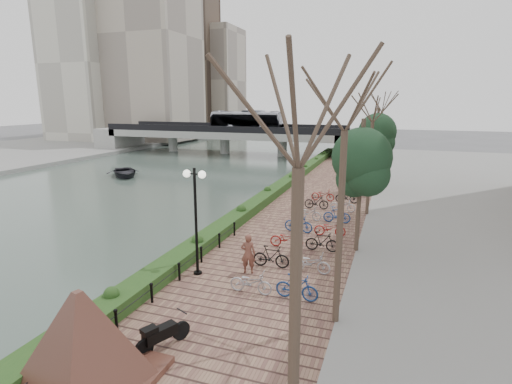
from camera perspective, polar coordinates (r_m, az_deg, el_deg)
The scene contains 14 objects.
ground at distance 16.15m, azimuth -20.87°, elevation -16.89°, with size 220.00×220.00×0.00m, color #59595B.
river_water at distance 43.81m, azimuth -15.03°, elevation 2.19°, with size 30.00×130.00×0.02m, color #3F4F47.
promenade at distance 29.48m, azimuth 7.96°, elevation -2.08°, with size 8.00×75.00×0.50m, color brown.
hedge at distance 32.50m, azimuth 3.00°, elevation 0.42°, with size 1.10×56.00×0.60m, color #153B17.
chain_fence at distance 16.41m, azimuth -12.69°, elevation -12.48°, with size 0.10×14.10×0.70m.
granite_monument at distance 11.67m, azimuth -23.56°, elevation -18.78°, with size 5.00×5.00×2.70m.
lamppost at distance 16.70m, azimuth -8.69°, elevation -0.90°, with size 1.02×0.32×4.63m.
motorcycle at distance 12.98m, azimuth -13.14°, elevation -19.05°, with size 0.50×1.60×1.00m, color black, non-canonical shape.
pedestrian at distance 17.38m, azimuth -1.13°, elevation -8.79°, with size 0.64×0.42×1.76m, color brown.
bicycle_parking at distance 22.66m, azimuth 8.27°, elevation -4.79°, with size 2.40×17.32×1.00m.
street_trees at distance 23.56m, azimuth 15.41°, elevation 2.36°, with size 3.20×37.12×6.80m.
bridge at distance 60.51m, azimuth -3.85°, elevation 8.64°, with size 36.00×10.77×6.50m.
boat at distance 44.15m, azimuth -18.26°, elevation 2.72°, with size 3.41×4.77×0.99m, color #222227.
far_buildings at distance 92.32m, azimuth -15.09°, elevation 17.61°, with size 35.00×38.00×38.00m.
Camera 1 is at (9.52, -10.46, 7.79)m, focal length 28.00 mm.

